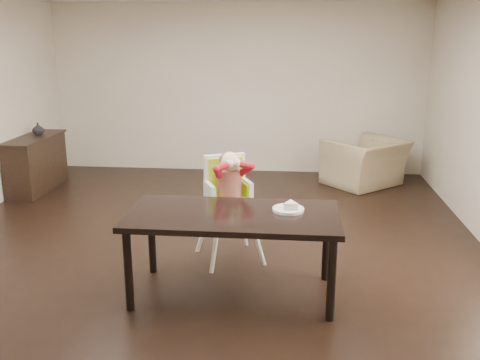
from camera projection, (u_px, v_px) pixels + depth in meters
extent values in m
plane|color=black|center=(202.00, 252.00, 5.62)|extent=(7.00, 7.00, 0.00)
cube|color=#C2B3A0|center=(237.00, 89.00, 8.62)|extent=(6.00, 0.02, 2.70)
cube|color=#C2B3A0|center=(31.00, 286.00, 1.91)|extent=(6.00, 0.02, 2.70)
cube|color=black|center=(233.00, 216.00, 4.53)|extent=(1.80, 0.90, 0.05)
cylinder|color=black|center=(128.00, 271.00, 4.35)|extent=(0.07, 0.07, 0.70)
cylinder|color=black|center=(332.00, 280.00, 4.20)|extent=(0.07, 0.07, 0.70)
cylinder|color=black|center=(152.00, 238.00, 5.06)|extent=(0.07, 0.07, 0.70)
cylinder|color=black|center=(326.00, 244.00, 4.91)|extent=(0.07, 0.07, 0.70)
cylinder|color=white|center=(215.00, 241.00, 5.13)|extent=(0.06, 0.06, 0.59)
cylinder|color=white|center=(257.00, 236.00, 5.26)|extent=(0.06, 0.06, 0.59)
cylinder|color=white|center=(204.00, 226.00, 5.51)|extent=(0.06, 0.06, 0.59)
cylinder|color=white|center=(243.00, 222.00, 5.64)|extent=(0.06, 0.06, 0.59)
cube|color=white|center=(230.00, 203.00, 5.31)|extent=(0.54, 0.52, 0.05)
cube|color=#BED91B|center=(230.00, 200.00, 5.30)|extent=(0.44, 0.43, 0.03)
cube|color=white|center=(225.00, 176.00, 5.39)|extent=(0.41, 0.22, 0.44)
cube|color=#BED91B|center=(225.00, 177.00, 5.37)|extent=(0.34, 0.17, 0.40)
cube|color=black|center=(221.00, 180.00, 5.27)|extent=(0.11, 0.19, 0.02)
cube|color=black|center=(234.00, 179.00, 5.32)|extent=(0.11, 0.19, 0.02)
cylinder|color=#AC2413|center=(229.00, 184.00, 5.26)|extent=(0.32, 0.32, 0.28)
sphere|color=beige|center=(230.00, 162.00, 5.18)|extent=(0.25, 0.25, 0.19)
ellipsoid|color=brown|center=(229.00, 159.00, 5.19)|extent=(0.25, 0.25, 0.15)
sphere|color=beige|center=(229.00, 164.00, 5.07)|extent=(0.11, 0.11, 0.08)
sphere|color=beige|center=(237.00, 163.00, 5.09)|extent=(0.11, 0.11, 0.08)
cylinder|color=white|center=(288.00, 210.00, 4.58)|extent=(0.36, 0.36, 0.02)
torus|color=white|center=(288.00, 208.00, 4.58)|extent=(0.36, 0.36, 0.01)
imported|color=tan|center=(365.00, 155.00, 7.99)|extent=(1.26, 1.23, 0.93)
cube|color=black|center=(36.00, 165.00, 7.75)|extent=(0.40, 1.20, 0.76)
cube|color=black|center=(34.00, 138.00, 7.65)|extent=(0.44, 1.26, 0.03)
imported|color=#99999E|center=(38.00, 129.00, 7.78)|extent=(0.20, 0.21, 0.17)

